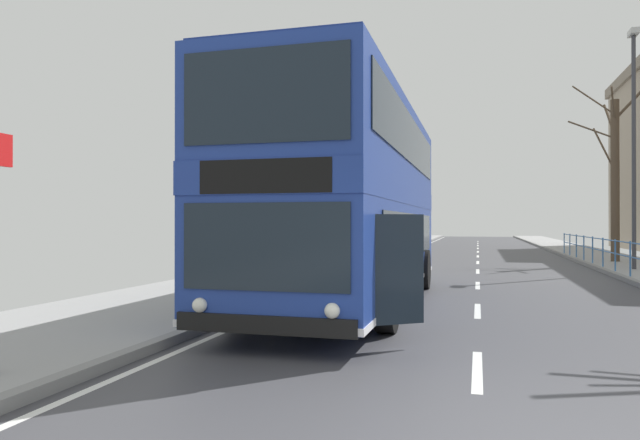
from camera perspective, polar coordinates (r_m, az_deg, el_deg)
double_decker_bus_main at (r=12.45m, az=3.12°, el=2.00°), size 3.31×10.60×4.31m
pedestrian_railing_far_kerb at (r=18.78m, az=29.11°, el=-3.00°), size 0.05×29.58×1.07m
street_lamp_far_side at (r=23.11m, az=28.71°, el=7.71°), size 0.28×0.60×8.40m
bare_tree_far_01 at (r=27.21m, az=27.21°, el=4.10°), size 2.96×2.71×7.68m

